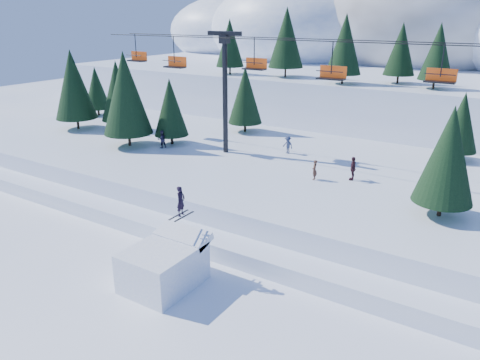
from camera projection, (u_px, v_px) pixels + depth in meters
The scene contains 10 objects.
ground at pixel (173, 310), 23.64m from camera, with size 160.00×160.00×0.00m, color white.
mid_shelf at pixel (318, 184), 37.51m from camera, with size 70.00×22.00×2.50m, color white.
berm at pixel (254, 239), 29.81m from camera, with size 70.00×6.00×1.10m, color white.
mountain_ridge at pixel (423, 41), 81.22m from camera, with size 119.00×60.00×26.46m.
jump_kicker at pixel (165, 264), 25.45m from camera, with size 3.32×4.53×5.32m.
chairlift at pixel (333, 83), 34.51m from camera, with size 46.32×3.21×10.28m.
conifer_stand at pixel (369, 116), 34.33m from camera, with size 63.48×16.15×9.88m.
distant_skiers at pixel (339, 159), 36.68m from camera, with size 33.16×7.00×1.86m.
banner_near at pixel (307, 283), 24.95m from camera, with size 2.86×0.15×0.90m.
banner_far at pixel (456, 311), 22.60m from camera, with size 2.84×0.43×0.90m.
Camera 1 is at (13.67, -15.08, 14.12)m, focal length 35.00 mm.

